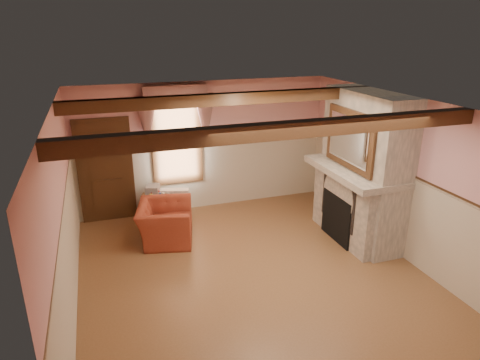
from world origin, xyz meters
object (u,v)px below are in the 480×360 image
object	(u,v)px
side_table	(155,206)
bowl	(358,167)
armchair	(165,223)
mantel_clock	(333,151)
radiator	(173,202)
oil_lamp	(347,156)

from	to	relation	value
side_table	bowl	distance (m)	4.23
armchair	mantel_clock	distance (m)	3.59
side_table	radiator	size ratio (longest dim) A/B	0.79
armchair	oil_lamp	world-z (taller)	oil_lamp
bowl	oil_lamp	bearing A→B (deg)	90.00
armchair	side_table	xyz separation A→B (m)	(-0.04, 1.06, -0.09)
radiator	bowl	xyz separation A→B (m)	(3.05, -2.19, 1.16)
radiator	oil_lamp	xyz separation A→B (m)	(3.05, -1.78, 1.26)
armchair	bowl	size ratio (longest dim) A/B	3.56
mantel_clock	oil_lamp	world-z (taller)	oil_lamp
armchair	oil_lamp	distance (m)	3.66
bowl	armchair	bearing A→B (deg)	161.85
bowl	oil_lamp	distance (m)	0.42
armchair	radiator	world-z (taller)	armchair
armchair	oil_lamp	xyz separation A→B (m)	(3.39, -0.70, 1.20)
mantel_clock	side_table	bearing A→B (deg)	159.52
mantel_clock	bowl	bearing A→B (deg)	-90.00
bowl	mantel_clock	distance (m)	0.89
radiator	oil_lamp	size ratio (longest dim) A/B	2.50
armchair	radiator	xyz separation A→B (m)	(0.34, 1.07, -0.06)
armchair	radiator	bearing A→B (deg)	-3.90
bowl	mantel_clock	bearing A→B (deg)	90.00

